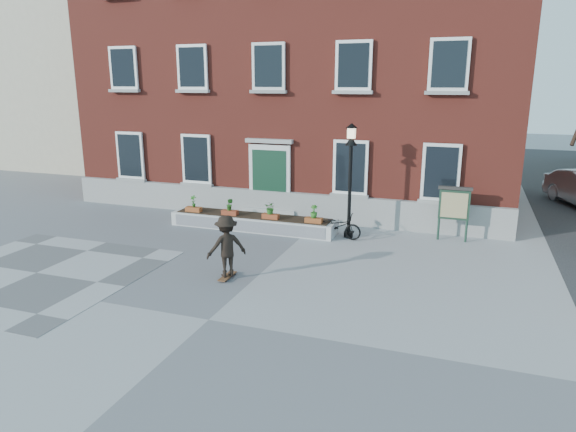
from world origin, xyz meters
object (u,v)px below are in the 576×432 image
at_px(bicycle, 338,226).
at_px(skateboarder, 226,246).
at_px(lamp_post, 351,165).
at_px(notice_board, 454,205).

distance_m(bicycle, skateboarder, 5.08).
bearing_deg(bicycle, skateboarder, 162.53).
xyz_separation_m(lamp_post, notice_board, (3.41, 0.77, -1.28)).
xyz_separation_m(bicycle, lamp_post, (0.34, 0.24, 2.10)).
relative_size(bicycle, skateboarder, 0.94).
height_order(notice_board, skateboarder, notice_board).
xyz_separation_m(bicycle, skateboarder, (-1.93, -4.67, 0.48)).
bearing_deg(lamp_post, skateboarder, -114.79).
xyz_separation_m(notice_board, skateboarder, (-5.67, -5.68, -0.34)).
distance_m(bicycle, notice_board, 3.96).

